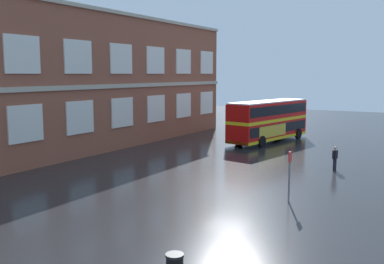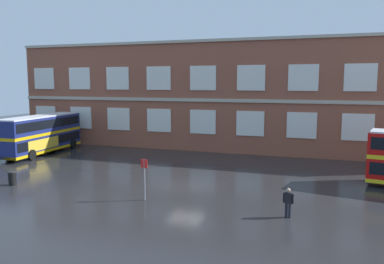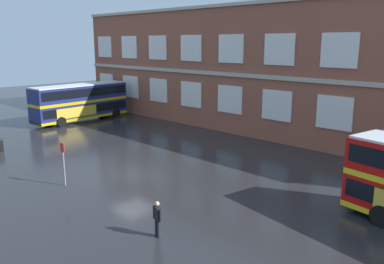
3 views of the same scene
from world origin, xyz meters
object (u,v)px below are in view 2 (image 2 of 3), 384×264
at_px(double_decker_near, 41,134).
at_px(bus_stand_flag, 144,175).
at_px(waiting_passenger, 288,201).
at_px(station_litter_bin, 12,178).

bearing_deg(double_decker_near, bus_stand_flag, -32.87).
relative_size(waiting_passenger, bus_stand_flag, 0.63).
xyz_separation_m(bus_stand_flag, station_litter_bin, (-10.90, 0.13, -1.12)).
bearing_deg(station_litter_bin, waiting_passenger, -1.18).
relative_size(double_decker_near, bus_stand_flag, 4.13).
relative_size(bus_stand_flag, station_litter_bin, 2.62).
height_order(waiting_passenger, bus_stand_flag, bus_stand_flag).
distance_m(bus_stand_flag, station_litter_bin, 10.96).
xyz_separation_m(double_decker_near, waiting_passenger, (26.86, -11.77, -1.22)).
height_order(double_decker_near, bus_stand_flag, double_decker_near).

